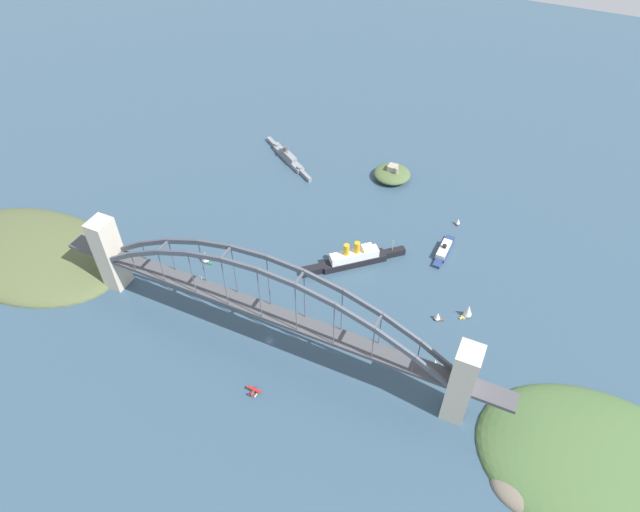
% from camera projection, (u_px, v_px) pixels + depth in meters
% --- Properties ---
extents(ground_plane, '(1400.00, 1400.00, 0.00)m').
position_uv_depth(ground_plane, '(269.00, 340.00, 367.32)').
color(ground_plane, '#334C60').
extents(harbor_arch_bridge, '(308.72, 15.81, 73.36)m').
position_uv_depth(harbor_arch_bridge, '(266.00, 309.00, 345.27)').
color(harbor_arch_bridge, beige).
rests_on(harbor_arch_bridge, ground).
extents(headland_west_shore, '(157.57, 95.86, 21.27)m').
position_uv_depth(headland_west_shore, '(28.00, 255.00, 425.87)').
color(headland_west_shore, '#515B38').
rests_on(headland_west_shore, ground).
extents(headland_east_shore, '(139.64, 103.26, 23.79)m').
position_uv_depth(headland_east_shore, '(600.00, 472.00, 303.08)').
color(headland_east_shore, '#476638').
rests_on(headland_east_shore, ground).
extents(ocean_liner, '(64.43, 58.98, 20.99)m').
position_uv_depth(ocean_liner, '(354.00, 258.00, 414.78)').
color(ocean_liner, black).
rests_on(ocean_liner, ground).
extents(naval_cruiser, '(68.17, 47.27, 17.89)m').
position_uv_depth(naval_cruiser, '(288.00, 157.00, 515.05)').
color(naval_cruiser, gray).
rests_on(naval_cruiser, ground).
extents(harbor_ferry_steamer, '(8.56, 37.57, 8.10)m').
position_uv_depth(harbor_ferry_steamer, '(444.00, 250.00, 425.90)').
color(harbor_ferry_steamer, navy).
rests_on(harbor_ferry_steamer, ground).
extents(fort_island_mid_harbor, '(32.38, 32.14, 14.29)m').
position_uv_depth(fort_island_mid_harbor, '(392.00, 174.00, 493.34)').
color(fort_island_mid_harbor, '#4C6038').
rests_on(fort_island_mid_harbor, ground).
extents(seaplane_taxiing_near_bridge, '(9.74, 6.84, 4.68)m').
position_uv_depth(seaplane_taxiing_near_bridge, '(254.00, 391.00, 337.47)').
color(seaplane_taxiing_near_bridge, '#B7B7B2').
rests_on(seaplane_taxiing_near_bridge, ground).
extents(small_boat_0, '(8.87, 7.98, 9.64)m').
position_uv_depth(small_boat_0, '(435.00, 364.00, 348.75)').
color(small_boat_0, gold).
rests_on(small_boat_0, ground).
extents(small_boat_1, '(3.77, 6.32, 6.67)m').
position_uv_depth(small_boat_1, '(458.00, 221.00, 449.20)').
color(small_boat_1, '#B2231E').
rests_on(small_boat_1, ground).
extents(small_boat_2, '(8.21, 9.43, 11.71)m').
position_uv_depth(small_boat_2, '(468.00, 311.00, 378.65)').
color(small_boat_2, gold).
rests_on(small_boat_2, ground).
extents(small_boat_3, '(5.68, 5.75, 7.18)m').
position_uv_depth(small_boat_3, '(202.00, 279.00, 402.48)').
color(small_boat_3, black).
rests_on(small_boat_3, ground).
extents(small_boat_4, '(7.75, 4.92, 7.33)m').
position_uv_depth(small_boat_4, '(438.00, 316.00, 377.86)').
color(small_boat_4, brown).
rests_on(small_boat_4, ground).
extents(small_boat_5, '(9.78, 6.18, 11.26)m').
position_uv_depth(small_boat_5, '(205.00, 256.00, 417.07)').
color(small_boat_5, '#2D6B3D').
rests_on(small_boat_5, ground).
extents(channel_marker_buoy, '(2.20, 2.20, 2.75)m').
position_uv_depth(channel_marker_buoy, '(364.00, 343.00, 364.30)').
color(channel_marker_buoy, red).
rests_on(channel_marker_buoy, ground).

